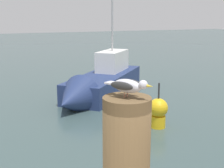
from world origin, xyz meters
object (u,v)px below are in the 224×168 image
object	(u,v)px
mooring_post	(126,166)
boat_navy	(99,84)
seagull	(128,85)
channel_buoy	(158,112)

from	to	relation	value
mooring_post	boat_navy	size ratio (longest dim) A/B	0.19
mooring_post	boat_navy	xyz separation A→B (m)	(3.74, 9.17, -1.52)
seagull	boat_navy	world-z (taller)	boat_navy
boat_navy	channel_buoy	world-z (taller)	boat_navy
mooring_post	seagull	distance (m)	0.63
mooring_post	seagull	world-z (taller)	seagull
channel_buoy	seagull	bearing A→B (deg)	-126.90
seagull	channel_buoy	distance (m)	6.82
mooring_post	boat_navy	distance (m)	10.02
seagull	channel_buoy	xyz separation A→B (m)	(3.88, 5.16, -2.21)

